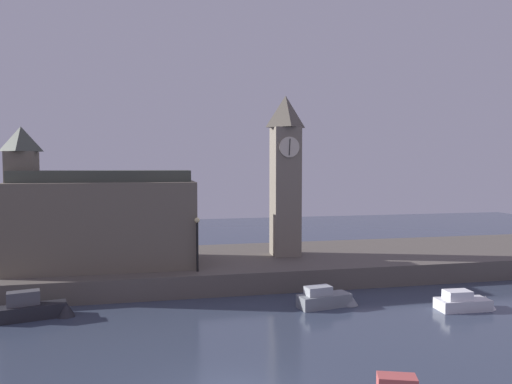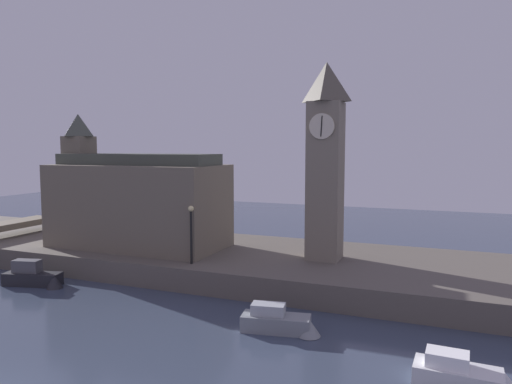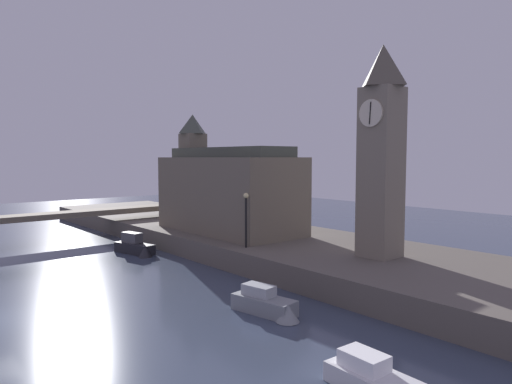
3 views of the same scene
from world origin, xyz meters
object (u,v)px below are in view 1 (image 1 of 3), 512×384
object	(u,v)px
streetlamp	(197,238)
boat_barge_dark	(36,308)
boat_cruiser_grey	(328,299)
boat_ferry_white	(468,302)
clock_tower	(285,173)
parliament_hall	(100,219)

from	to	relation	value
streetlamp	boat_barge_dark	world-z (taller)	streetlamp
boat_barge_dark	boat_cruiser_grey	size ratio (longest dim) A/B	1.08
boat_ferry_white	boat_cruiser_grey	world-z (taller)	boat_cruiser_grey
streetlamp	clock_tower	bearing A→B (deg)	30.95
boat_ferry_white	boat_cruiser_grey	distance (m)	8.38
clock_tower	boat_cruiser_grey	bearing A→B (deg)	-88.89
streetlamp	boat_barge_dark	xyz separation A→B (m)	(-9.49, -3.47, -3.25)
boat_barge_dark	boat_cruiser_grey	distance (m)	17.19
parliament_hall	boat_barge_dark	bearing A→B (deg)	-112.28
boat_ferry_white	streetlamp	bearing A→B (deg)	155.50
clock_tower	parliament_hall	xyz separation A→B (m)	(-14.16, -1.14, -3.20)
parliament_hall	boat_ferry_white	xyz separation A→B (m)	(22.40, -10.49, -4.46)
boat_barge_dark	boat_ferry_white	bearing A→B (deg)	-8.31
parliament_hall	boat_barge_dark	distance (m)	8.53
clock_tower	streetlamp	world-z (taller)	clock_tower
clock_tower	streetlamp	distance (m)	9.70
streetlamp	boat_ferry_white	bearing A→B (deg)	-24.50
boat_ferry_white	boat_cruiser_grey	bearing A→B (deg)	163.90
streetlamp	boat_cruiser_grey	xyz separation A→B (m)	(7.65, -4.83, -3.33)
clock_tower	boat_barge_dark	distance (m)	20.18
boat_ferry_white	boat_barge_dark	bearing A→B (deg)	171.69
clock_tower	boat_ferry_white	bearing A→B (deg)	-54.71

